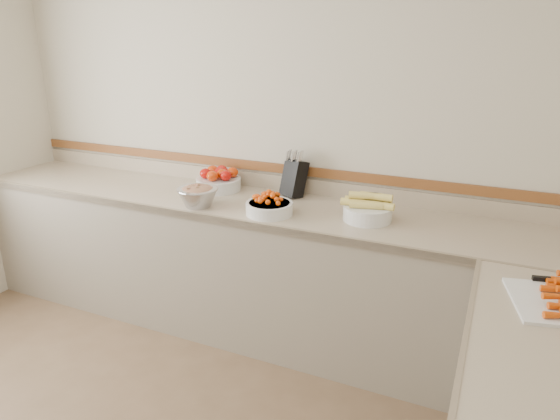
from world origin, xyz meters
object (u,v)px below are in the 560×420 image
at_px(tomato_bowl, 219,180).
at_px(corn_bowl, 368,210).
at_px(rhubarb_bowl, 198,195).
at_px(knife_block, 294,177).
at_px(cherry_tomato_bowl, 269,206).

bearing_deg(tomato_bowl, corn_bowl, -9.03).
bearing_deg(rhubarb_bowl, tomato_bowl, 100.56).
xyz_separation_m(knife_block, cherry_tomato_bowl, (0.00, -0.38, -0.08)).
bearing_deg(knife_block, tomato_bowl, -171.97).
bearing_deg(tomato_bowl, knife_block, 8.03).
xyz_separation_m(tomato_bowl, corn_bowl, (1.06, -0.17, -0.00)).
relative_size(knife_block, cherry_tomato_bowl, 1.12).
xyz_separation_m(tomato_bowl, cherry_tomato_bowl, (0.52, -0.31, -0.02)).
distance_m(tomato_bowl, corn_bowl, 1.08).
bearing_deg(cherry_tomato_bowl, knife_block, 90.58).
bearing_deg(tomato_bowl, cherry_tomato_bowl, -30.45).
height_order(tomato_bowl, corn_bowl, corn_bowl).
relative_size(tomato_bowl, cherry_tomato_bowl, 1.09).
bearing_deg(rhubarb_bowl, corn_bowl, 10.66).
relative_size(cherry_tomato_bowl, rhubarb_bowl, 1.10).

